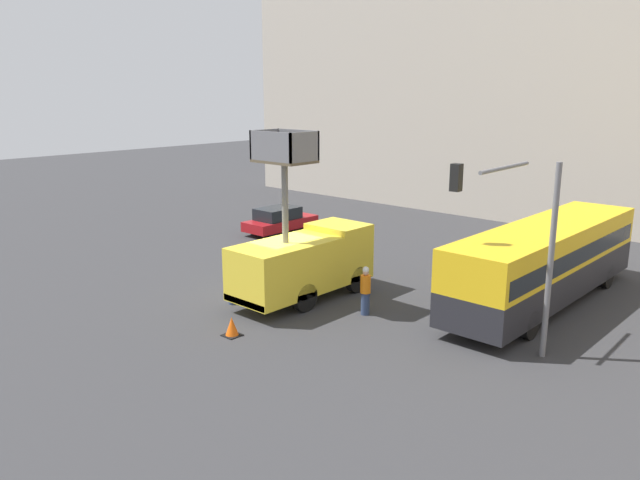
{
  "coord_description": "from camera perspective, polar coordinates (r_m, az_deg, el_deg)",
  "views": [
    {
      "loc": [
        17.1,
        -16.22,
        8.1
      ],
      "look_at": [
        0.82,
        1.57,
        2.24
      ],
      "focal_mm": 35.0,
      "sensor_mm": 36.0,
      "label": 1
    }
  ],
  "objects": [
    {
      "name": "ground_plane",
      "position": [
        24.93,
        -3.84,
        -5.33
      ],
      "size": [
        120.0,
        120.0,
        0.0
      ],
      "primitive_type": "plane",
      "color": "#333335"
    },
    {
      "name": "traffic_cone_near_truck",
      "position": [
        21.36,
        -8.06,
        -7.88
      ],
      "size": [
        0.57,
        0.57,
        0.65
      ],
      "color": "black",
      "rests_on": "ground_plane"
    },
    {
      "name": "parked_car_curbside",
      "position": [
        36.0,
        -3.72,
        1.85
      ],
      "size": [
        1.86,
        4.44,
        1.48
      ],
      "color": "maroon",
      "rests_on": "ground_plane"
    },
    {
      "name": "city_bus",
      "position": [
        25.26,
        19.93,
        -1.57
      ],
      "size": [
        2.6,
        11.93,
        3.09
      ],
      "rotation": [
        0.0,
        0.0,
        1.59
      ],
      "color": "#232328",
      "rests_on": "ground_plane"
    },
    {
      "name": "utility_truck",
      "position": [
        24.32,
        -1.5,
        -1.8
      ],
      "size": [
        2.26,
        6.12,
        6.64
      ],
      "color": "yellow",
      "rests_on": "ground_plane"
    },
    {
      "name": "road_worker_near_truck",
      "position": [
        24.2,
        -8.04,
        -3.78
      ],
      "size": [
        0.38,
        0.38,
        1.81
      ],
      "rotation": [
        0.0,
        0.0,
        4.68
      ],
      "color": "navy",
      "rests_on": "ground_plane"
    },
    {
      "name": "road_worker_directing",
      "position": [
        22.91,
        4.17,
        -4.64
      ],
      "size": [
        0.38,
        0.38,
        1.83
      ],
      "rotation": [
        0.0,
        0.0,
        0.62
      ],
      "color": "navy",
      "rests_on": "ground_plane"
    },
    {
      "name": "building_backdrop_far",
      "position": [
        44.25,
        20.22,
        12.36
      ],
      "size": [
        44.0,
        10.0,
        15.45
      ],
      "color": "#BCB2A3",
      "rests_on": "ground_plane"
    },
    {
      "name": "traffic_light_pole",
      "position": [
        20.12,
        17.41,
        1.53
      ],
      "size": [
        3.54,
        3.29,
        6.04
      ],
      "color": "slate",
      "rests_on": "ground_plane"
    }
  ]
}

